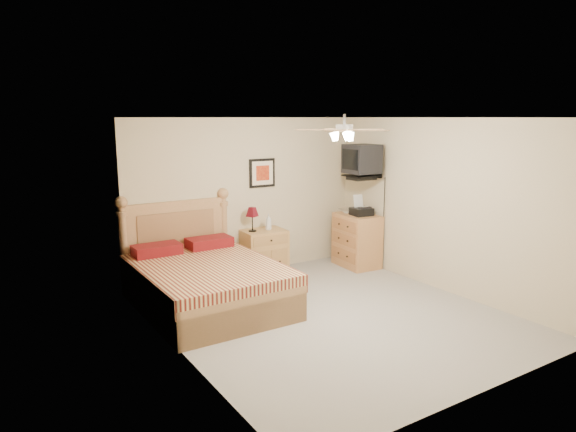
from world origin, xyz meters
TOP-DOWN VIEW (x-y plane):
  - floor at (0.00, 0.00)m, footprint 4.50×4.50m
  - ceiling at (0.00, 0.00)m, footprint 4.00×4.50m
  - wall_back at (0.00, 2.25)m, footprint 4.00×0.04m
  - wall_front at (0.00, -2.25)m, footprint 4.00×0.04m
  - wall_left at (-2.00, 0.00)m, footprint 0.04×4.50m
  - wall_right at (2.00, 0.00)m, footprint 0.04×4.50m
  - bed at (-1.21, 1.12)m, footprint 1.70×2.22m
  - nightstand at (0.16, 2.00)m, footprint 0.70×0.55m
  - table_lamp at (-0.03, 2.02)m, footprint 0.27×0.27m
  - lotion_bottle at (0.24, 1.98)m, footprint 0.13×0.13m
  - framed_picture at (0.27, 2.23)m, footprint 0.46×0.04m
  - dresser at (1.73, 1.57)m, footprint 0.58×0.79m
  - fax_machine at (1.73, 1.47)m, footprint 0.35×0.37m
  - magazine_lower at (1.65, 1.88)m, footprint 0.31×0.34m
  - magazine_upper at (1.66, 1.87)m, footprint 0.22×0.28m
  - wall_tv at (1.75, 1.34)m, footprint 0.56×0.46m
  - ceiling_fan at (0.00, -0.20)m, footprint 1.14×1.14m

SIDE VIEW (x-z plane):
  - floor at x=0.00m, z-range 0.00..0.00m
  - nightstand at x=0.16m, z-range 0.00..0.73m
  - dresser at x=1.73m, z-range 0.00..0.90m
  - bed at x=-1.21m, z-range 0.00..1.43m
  - lotion_bottle at x=0.24m, z-range 0.73..0.99m
  - magazine_lower at x=1.65m, z-range 0.90..0.92m
  - table_lamp at x=-0.03m, z-range 0.73..1.12m
  - magazine_upper at x=1.66m, z-range 0.92..0.94m
  - fax_machine at x=1.73m, z-range 0.90..1.23m
  - wall_back at x=0.00m, z-range 0.00..2.50m
  - wall_front at x=0.00m, z-range 0.00..2.50m
  - wall_left at x=-2.00m, z-range 0.00..2.50m
  - wall_right at x=2.00m, z-range 0.00..2.50m
  - framed_picture at x=0.27m, z-range 1.39..1.85m
  - wall_tv at x=1.75m, z-range 1.52..2.10m
  - ceiling_fan at x=0.00m, z-range 2.22..2.50m
  - ceiling at x=0.00m, z-range 2.48..2.52m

